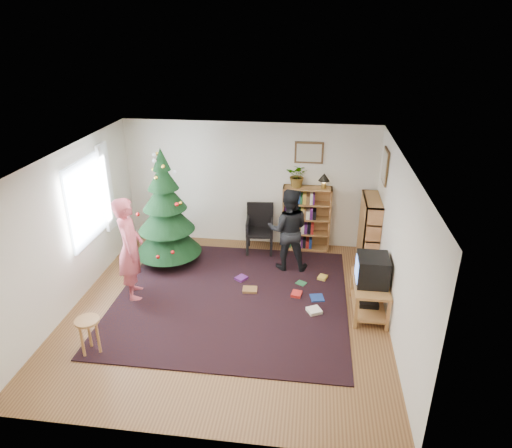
# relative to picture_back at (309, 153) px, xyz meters

# --- Properties ---
(floor) EXTENTS (5.00, 5.00, 0.00)m
(floor) POSITION_rel_picture_back_xyz_m (-1.15, -2.48, -1.95)
(floor) COLOR brown
(floor) RESTS_ON ground
(ceiling) EXTENTS (5.00, 5.00, 0.00)m
(ceiling) POSITION_rel_picture_back_xyz_m (-1.15, -2.48, 0.55)
(ceiling) COLOR white
(ceiling) RESTS_ON wall_back
(wall_back) EXTENTS (5.00, 0.02, 2.50)m
(wall_back) POSITION_rel_picture_back_xyz_m (-1.15, 0.02, -0.70)
(wall_back) COLOR silver
(wall_back) RESTS_ON floor
(wall_front) EXTENTS (5.00, 0.02, 2.50)m
(wall_front) POSITION_rel_picture_back_xyz_m (-1.15, -4.97, -0.70)
(wall_front) COLOR silver
(wall_front) RESTS_ON floor
(wall_left) EXTENTS (0.02, 5.00, 2.50)m
(wall_left) POSITION_rel_picture_back_xyz_m (-3.65, -2.48, -0.70)
(wall_left) COLOR silver
(wall_left) RESTS_ON floor
(wall_right) EXTENTS (0.02, 5.00, 2.50)m
(wall_right) POSITION_rel_picture_back_xyz_m (1.35, -2.48, -0.70)
(wall_right) COLOR silver
(wall_right) RESTS_ON floor
(rug) EXTENTS (3.80, 3.60, 0.02)m
(rug) POSITION_rel_picture_back_xyz_m (-1.15, -2.17, -1.94)
(rug) COLOR black
(rug) RESTS_ON floor
(window_pane) EXTENTS (0.04, 1.20, 1.40)m
(window_pane) POSITION_rel_picture_back_xyz_m (-3.62, -1.88, -0.45)
(window_pane) COLOR silver
(window_pane) RESTS_ON wall_left
(curtain) EXTENTS (0.06, 0.35, 1.60)m
(curtain) POSITION_rel_picture_back_xyz_m (-3.58, -1.18, -0.45)
(curtain) COLOR white
(curtain) RESTS_ON wall_left
(picture_back) EXTENTS (0.55, 0.03, 0.42)m
(picture_back) POSITION_rel_picture_back_xyz_m (0.00, 0.00, 0.00)
(picture_back) COLOR #4C3319
(picture_back) RESTS_ON wall_back
(picture_right) EXTENTS (0.03, 0.50, 0.60)m
(picture_right) POSITION_rel_picture_back_xyz_m (1.33, -0.73, 0.00)
(picture_right) COLOR #4C3319
(picture_right) RESTS_ON wall_right
(christmas_tree) EXTENTS (1.24, 1.24, 2.25)m
(christmas_tree) POSITION_rel_picture_back_xyz_m (-2.55, -1.10, -1.01)
(christmas_tree) COLOR #3F2816
(christmas_tree) RESTS_ON rug
(bookshelf_back) EXTENTS (0.95, 0.30, 1.30)m
(bookshelf_back) POSITION_rel_picture_back_xyz_m (0.01, -0.14, -1.29)
(bookshelf_back) COLOR #9F6439
(bookshelf_back) RESTS_ON floor
(bookshelf_right) EXTENTS (0.30, 0.95, 1.30)m
(bookshelf_right) POSITION_rel_picture_back_xyz_m (1.19, -0.60, -1.29)
(bookshelf_right) COLOR #9F6439
(bookshelf_right) RESTS_ON floor
(tv_stand) EXTENTS (0.53, 0.95, 0.55)m
(tv_stand) POSITION_rel_picture_back_xyz_m (1.07, -2.28, -1.62)
(tv_stand) COLOR #9F6439
(tv_stand) RESTS_ON floor
(crt_tv) EXTENTS (0.48, 0.51, 0.45)m
(crt_tv) POSITION_rel_picture_back_xyz_m (1.07, -2.28, -1.18)
(crt_tv) COLOR black
(crt_tv) RESTS_ON tv_stand
(armchair) EXTENTS (0.57, 0.57, 0.96)m
(armchair) POSITION_rel_picture_back_xyz_m (-0.89, -0.32, -1.43)
(armchair) COLOR black
(armchair) RESTS_ON rug
(stool) EXTENTS (0.33, 0.33, 0.55)m
(stool) POSITION_rel_picture_back_xyz_m (-2.84, -3.76, -1.52)
(stool) COLOR #9F6439
(stool) RESTS_ON floor
(person_standing) EXTENTS (0.62, 0.75, 1.76)m
(person_standing) POSITION_rel_picture_back_xyz_m (-2.78, -2.27, -1.07)
(person_standing) COLOR #C04C58
(person_standing) RESTS_ON rug
(person_by_chair) EXTENTS (0.78, 0.62, 1.56)m
(person_by_chair) POSITION_rel_picture_back_xyz_m (-0.30, -1.01, -1.17)
(person_by_chair) COLOR black
(person_by_chair) RESTS_ON rug
(potted_plant) EXTENTS (0.49, 0.45, 0.46)m
(potted_plant) POSITION_rel_picture_back_xyz_m (-0.19, -0.14, -0.42)
(potted_plant) COLOR gray
(potted_plant) RESTS_ON bookshelf_back
(table_lamp) EXTENTS (0.22, 0.22, 0.30)m
(table_lamp) POSITION_rel_picture_back_xyz_m (0.31, -0.14, -0.45)
(table_lamp) COLOR #A57F33
(table_lamp) RESTS_ON bookshelf_back
(floor_clutter) EXTENTS (1.64, 1.26, 0.08)m
(floor_clutter) POSITION_rel_picture_back_xyz_m (-0.17, -1.84, -1.91)
(floor_clutter) COLOR #A51E19
(floor_clutter) RESTS_ON rug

